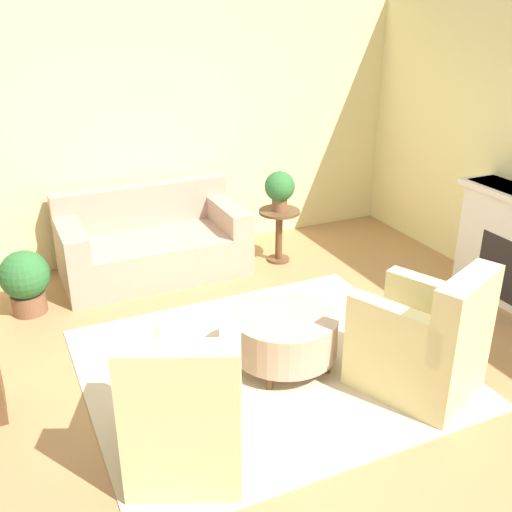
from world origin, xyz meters
TOP-DOWN VIEW (x-y plane):
  - ground_plane at (0.00, 0.00)m, footprint 16.00×16.00m
  - wall_back at (0.00, 2.75)m, footprint 9.38×0.12m
  - rug at (0.00, 0.00)m, footprint 2.88×2.53m
  - couch at (-0.33, 2.18)m, footprint 1.93×0.98m
  - armchair_left at (-0.94, -0.75)m, footprint 0.98×1.06m
  - armchair_right at (0.94, -0.75)m, footprint 0.98×1.06m
  - ottoman_table at (0.14, -0.02)m, footprint 0.86×0.86m
  - side_table at (1.04, 1.87)m, footprint 0.46×0.46m
  - potted_plant_on_side_table at (1.04, 1.87)m, footprint 0.33×0.33m
  - potted_plant_floor at (-1.67, 1.79)m, footprint 0.47×0.47m

SIDE VIEW (x-z plane):
  - ground_plane at x=0.00m, z-range 0.00..0.00m
  - rug at x=0.00m, z-range 0.00..0.01m
  - ottoman_table at x=0.14m, z-range 0.07..0.52m
  - couch at x=-0.33m, z-range -0.13..0.78m
  - potted_plant_floor at x=-1.67m, z-range 0.03..0.66m
  - armchair_left at x=-0.94m, z-range -0.12..0.92m
  - armchair_right at x=0.94m, z-range -0.12..0.92m
  - side_table at x=1.04m, z-range 0.10..0.71m
  - potted_plant_on_side_table at x=1.04m, z-range 0.64..1.09m
  - wall_back at x=0.00m, z-range 0.00..2.80m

